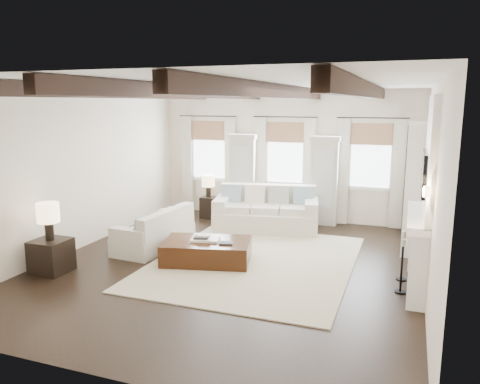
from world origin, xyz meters
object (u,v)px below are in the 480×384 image
(sofa_back, at_px, (266,212))
(side_table_front, at_px, (51,256))
(sofa_left, at_px, (157,232))
(ottoman, at_px, (207,252))
(side_table_back, at_px, (209,207))

(sofa_back, bearing_deg, side_table_front, -124.26)
(sofa_left, relative_size, ottoman, 1.22)
(sofa_left, xyz_separation_m, ottoman, (1.32, -0.48, -0.11))
(side_table_front, bearing_deg, sofa_back, 55.74)
(sofa_back, distance_m, side_table_back, 1.80)
(sofa_back, bearing_deg, side_table_back, 161.71)
(sofa_left, relative_size, side_table_front, 3.31)
(sofa_left, distance_m, side_table_back, 2.64)
(sofa_back, height_order, ottoman, sofa_back)
(ottoman, distance_m, side_table_front, 2.70)
(sofa_back, distance_m, ottoman, 2.59)
(sofa_back, distance_m, sofa_left, 2.67)
(ottoman, xyz_separation_m, side_table_back, (-1.35, 3.12, 0.06))
(sofa_back, height_order, side_table_front, sofa_back)
(sofa_left, distance_m, ottoman, 1.41)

